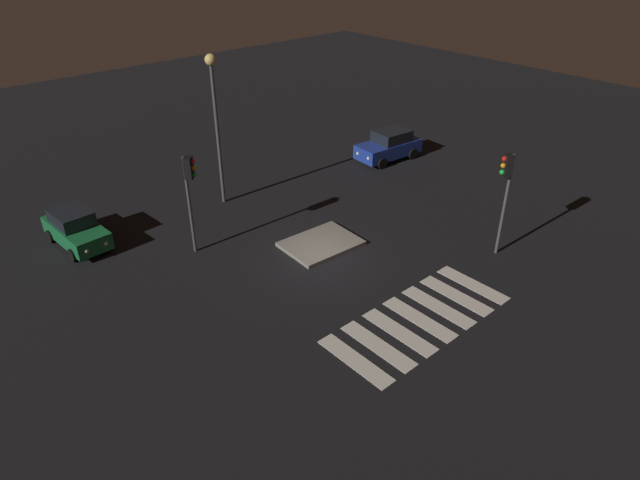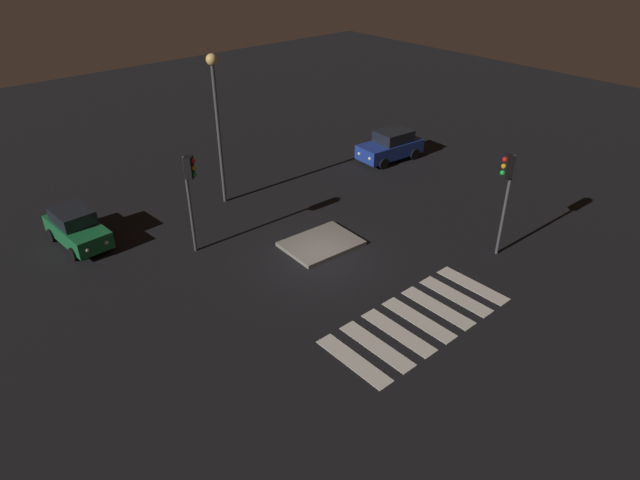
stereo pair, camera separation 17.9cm
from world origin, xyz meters
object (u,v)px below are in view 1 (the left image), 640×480
Objects in this scene: car_green at (76,229)px; traffic_light_west at (190,182)px; traffic_island at (321,244)px; street_lamp at (215,105)px; traffic_light_east at (506,180)px; car_blue at (389,146)px.

traffic_light_west reaches higher than car_green.
traffic_island is 11.37m from car_green.
street_lamp is (-0.85, 6.90, 5.17)m from traffic_island.
traffic_light_east reaches higher than car_green.
street_lamp is (7.57, -0.70, 4.43)m from car_green.
traffic_light_west is at bearing 11.58° from car_blue.
car_blue is 0.56× the size of street_lamp.
street_lamp reaches higher than car_blue.
car_green is at bearing -6.32° from traffic_light_east.
traffic_light_east reaches higher than car_blue.
street_lamp is at bearing 80.98° from car_green.
car_blue reaches higher than car_green.
traffic_island is 6.60m from traffic_light_west.
street_lamp reaches higher than traffic_island.
car_green is 0.86× the size of traffic_light_west.
traffic_light_east is 0.62× the size of street_lamp.
car_green is 8.80m from street_lamp.
car_green is 6.33m from traffic_light_west.
traffic_island is 0.81× the size of car_blue.
car_green is 0.51× the size of street_lamp.
traffic_island is 0.46× the size of street_lamp.
traffic_light_east is (5.46, -5.71, 3.52)m from traffic_island.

